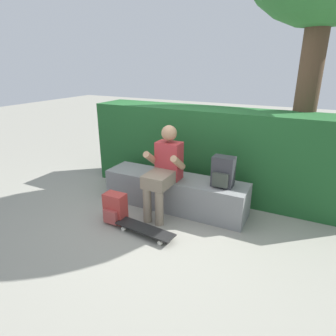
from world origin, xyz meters
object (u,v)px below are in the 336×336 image
object	(u,v)px
bench_main	(175,192)
backpack_on_ground	(115,208)
skateboard_near_person	(145,229)
person_skater	(164,168)
backpack_on_bench	(223,172)

from	to	relation	value
bench_main	backpack_on_ground	bearing A→B (deg)	-125.53
skateboard_near_person	backpack_on_ground	bearing A→B (deg)	169.31
bench_main	skateboard_near_person	xyz separation A→B (m)	(-0.01, -0.83, -0.16)
bench_main	person_skater	world-z (taller)	person_skater
bench_main	skateboard_near_person	size ratio (longest dim) A/B	2.55
bench_main	backpack_on_bench	bearing A→B (deg)	-0.78
backpack_on_ground	skateboard_near_person	bearing A→B (deg)	-10.69
backpack_on_bench	person_skater	bearing A→B (deg)	-163.98
person_skater	bench_main	bearing A→B (deg)	76.62
person_skater	skateboard_near_person	size ratio (longest dim) A/B	1.50
backpack_on_bench	backpack_on_ground	xyz separation A→B (m)	(-1.22, -0.72, -0.48)
backpack_on_ground	backpack_on_bench	bearing A→B (deg)	30.71
person_skater	backpack_on_bench	distance (m)	0.78
person_skater	skateboard_near_person	world-z (taller)	person_skater
person_skater	backpack_on_bench	world-z (taller)	person_skater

